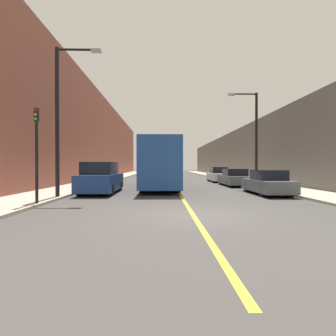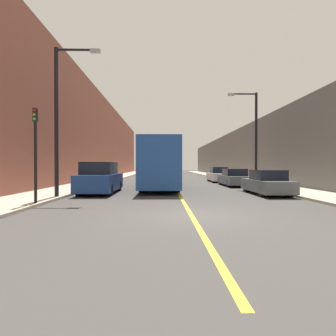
{
  "view_description": "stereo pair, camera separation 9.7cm",
  "coord_description": "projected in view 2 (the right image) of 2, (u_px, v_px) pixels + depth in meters",
  "views": [
    {
      "loc": [
        -1.08,
        -8.95,
        1.69
      ],
      "look_at": [
        -0.38,
        19.7,
        1.45
      ],
      "focal_mm": 28.0,
      "sensor_mm": 36.0,
      "label": 1
    },
    {
      "loc": [
        -0.98,
        -8.96,
        1.69
      ],
      "look_at": [
        -0.38,
        19.7,
        1.45
      ],
      "focal_mm": 28.0,
      "sensor_mm": 36.0,
      "label": 2
    }
  ],
  "objects": [
    {
      "name": "building_row_left",
      "position": [
        94.0,
        139.0,
        38.7
      ],
      "size": [
        4.0,
        72.0,
        11.38
      ],
      "primitive_type": "cube",
      "color": "brown",
      "rests_on": "ground"
    },
    {
      "name": "traffic_light",
      "position": [
        35.0,
        151.0,
        10.97
      ],
      "size": [
        0.16,
        0.18,
        3.98
      ],
      "color": "black",
      "rests_on": "sidewalk_left"
    },
    {
      "name": "bus",
      "position": [
        160.0,
        164.0,
        19.88
      ],
      "size": [
        2.58,
        10.87,
        3.44
      ],
      "color": "#1E4793",
      "rests_on": "ground"
    },
    {
      "name": "sidewalk_left",
      "position": [
        118.0,
        177.0,
        38.82
      ],
      "size": [
        3.04,
        72.0,
        0.12
      ],
      "primitive_type": "cube",
      "color": "#A89E8C",
      "rests_on": "ground"
    },
    {
      "name": "car_right_mid",
      "position": [
        234.0,
        178.0,
        21.92
      ],
      "size": [
        1.86,
        4.5,
        1.44
      ],
      "color": "#51565B",
      "rests_on": "ground"
    },
    {
      "name": "car_right_near",
      "position": [
        267.0,
        183.0,
        15.36
      ],
      "size": [
        1.76,
        4.26,
        1.45
      ],
      "color": "#51565B",
      "rests_on": "ground"
    },
    {
      "name": "street_lamp_right",
      "position": [
        254.0,
        133.0,
        20.65
      ],
      "size": [
        2.34,
        0.24,
        7.33
      ],
      "color": "black",
      "rests_on": "sidewalk_right"
    },
    {
      "name": "building_row_right",
      "position": [
        244.0,
        155.0,
        39.19
      ],
      "size": [
        4.0,
        72.0,
        6.68
      ],
      "primitive_type": "cube",
      "color": "#66605B",
      "rests_on": "ground"
    },
    {
      "name": "street_lamp_left",
      "position": [
        60.0,
        112.0,
        13.38
      ],
      "size": [
        2.34,
        0.24,
        7.6
      ],
      "color": "black",
      "rests_on": "sidewalk_left"
    },
    {
      "name": "ground_plane",
      "position": [
        191.0,
        215.0,
        8.99
      ],
      "size": [
        200.0,
        200.0,
        0.0
      ],
      "primitive_type": "plane",
      "color": "#3F3D3A"
    },
    {
      "name": "parked_suv_left",
      "position": [
        100.0,
        179.0,
        16.07
      ],
      "size": [
        2.0,
        4.86,
        1.91
      ],
      "color": "navy",
      "rests_on": "ground"
    },
    {
      "name": "road_center_line",
      "position": [
        169.0,
        177.0,
        38.98
      ],
      "size": [
        0.16,
        72.0,
        0.01
      ],
      "primitive_type": "cube",
      "color": "gold",
      "rests_on": "ground"
    },
    {
      "name": "sidewalk_right",
      "position": [
        220.0,
        177.0,
        39.14
      ],
      "size": [
        3.04,
        72.0,
        0.12
      ],
      "primitive_type": "cube",
      "color": "#A89E8C",
      "rests_on": "ground"
    },
    {
      "name": "car_right_far",
      "position": [
        218.0,
        175.0,
        27.44
      ],
      "size": [
        1.78,
        4.26,
        1.57
      ],
      "color": "silver",
      "rests_on": "ground"
    }
  ]
}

